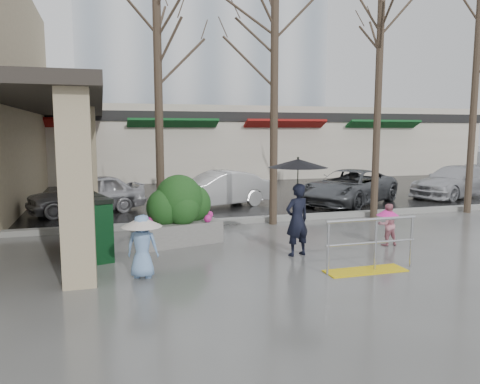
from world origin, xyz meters
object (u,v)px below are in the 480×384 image
handrail (369,252)px  tree_west (157,35)px  tree_mideast (380,56)px  tree_east (478,44)px  news_boxes (87,223)px  car_c (349,187)px  child_pink (387,222)px  child_blue (142,239)px  planter (179,210)px  woman (298,194)px  car_b (218,189)px  car_d (455,182)px  tree_midwest (275,36)px  car_a (87,194)px

handrail → tree_west: size_ratio=0.28×
tree_mideast → tree_east: tree_east is taller
tree_west → news_boxes: bearing=-135.3°
car_c → child_pink: bearing=-55.1°
child_blue → car_c: car_c is taller
child_pink → planter: 4.90m
tree_west → handrail: bearing=-55.0°
tree_east → child_pink: (-5.12, -3.12, -4.83)m
tree_west → planter: (0.26, -1.52, -4.30)m
handrail → news_boxes: 6.00m
woman → child_blue: size_ratio=1.81×
tree_west → car_b: size_ratio=1.78×
planter → car_c: 8.05m
tree_west → car_d: (12.18, 3.12, -4.45)m
planter → car_b: size_ratio=0.54×
tree_mideast → child_pink: size_ratio=6.61×
tree_midwest → car_a: bearing=146.9°
tree_mideast → car_a: bearing=158.2°
handrail → tree_west: bearing=125.0°
car_d → tree_mideast: bearing=-78.7°
tree_east → handrail: bearing=-144.1°
tree_mideast → car_a: 10.07m
tree_west → news_boxes: (-1.83, -1.81, -4.43)m
tree_midwest → news_boxes: bearing=-160.2°
planter → tree_west: bearing=99.7°
child_pink → news_boxes: 6.84m
woman → tree_mideast: bearing=-153.2°
handrail → car_c: car_c is taller
car_d → tree_midwest: bearing=-88.3°
news_boxes → child_pink: bearing=-26.4°
handrail → tree_east: 9.60m
car_b → tree_mideast: bearing=33.1°
tree_mideast → child_blue: bearing=-151.5°
handrail → tree_west: 7.52m
tree_midwest → car_b: tree_midwest is taller
car_c → car_d: bearing=61.4°
planter → car_b: planter is taller
child_pink → child_blue: child_blue is taller
car_c → planter: bearing=-92.5°
planter → news_boxes: (-2.09, -0.30, -0.13)m
news_boxes → car_c: size_ratio=0.53×
car_a → car_d: size_ratio=0.85×
planter → tree_mideast: bearing=13.6°
tree_east → car_c: bearing=137.2°
news_boxes → car_b: size_ratio=0.63×
child_blue → car_d: bearing=-132.9°
handrail → tree_midwest: tree_midwest is taller
handrail → car_c: 8.36m
tree_east → news_boxes: bearing=-171.3°
child_pink → planter: (-4.62, 1.60, 0.23)m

